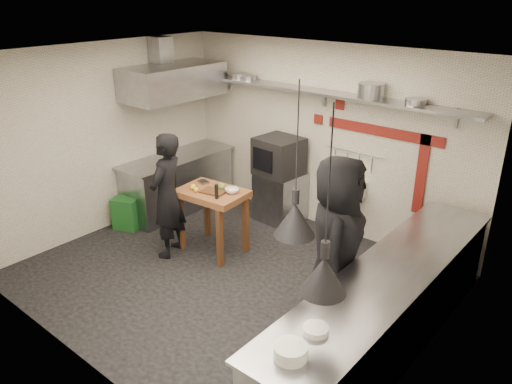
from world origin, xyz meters
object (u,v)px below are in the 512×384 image
Objects in this scene: combi_oven at (279,156)px; green_bin at (128,212)px; prep_table at (213,221)px; oven_stand at (280,196)px; chef_left at (167,196)px; chef_right at (337,245)px.

combi_oven is 2.51m from green_bin.
prep_table is at bearing 11.97° from green_bin.
oven_stand is 0.46× the size of chef_left.
chef_right is at bearing -14.32° from prep_table.
chef_left is at bearing 67.87° from chef_right.
combi_oven is 1.50m from prep_table.
prep_table is at bearing 56.49° from chef_right.
combi_oven is (0.00, -0.06, 0.69)m from oven_stand.
chef_right reaches higher than green_bin.
chef_right is (2.08, -1.71, -0.10)m from combi_oven.
chef_left is (1.14, -0.13, 0.63)m from green_bin.
chef_left reaches higher than green_bin.
green_bin is 3.81m from chef_right.
green_bin is at bearing -115.30° from chef_left.
oven_stand is 1.60× the size of green_bin.
prep_table is (1.55, 0.33, 0.21)m from green_bin.
oven_stand is at bearing 97.74° from combi_oven.
combi_oven is 1.90m from chef_left.
green_bin is at bearing 65.20° from chef_right.
oven_stand is 2.40m from green_bin.
prep_table is (-0.11, -1.36, -0.63)m from combi_oven.
chef_left is (-0.51, -1.81, -0.21)m from combi_oven.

